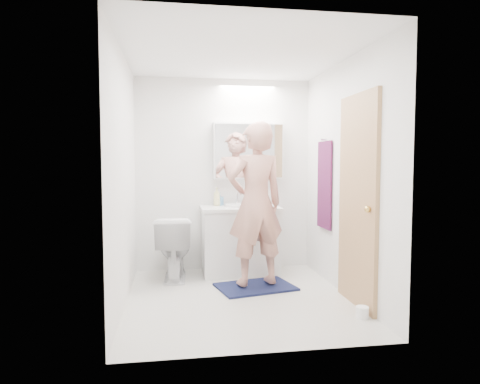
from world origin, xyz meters
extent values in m
plane|color=silver|center=(0.00, 0.00, 0.00)|extent=(2.50, 2.50, 0.00)
plane|color=white|center=(0.00, 0.00, 2.40)|extent=(2.50, 2.50, 0.00)
plane|color=white|center=(0.00, 1.25, 1.20)|extent=(2.50, 0.00, 2.50)
plane|color=white|center=(0.00, -1.25, 1.20)|extent=(2.50, 0.00, 2.50)
plane|color=white|center=(-1.10, 0.00, 1.20)|extent=(0.00, 2.50, 2.50)
plane|color=white|center=(1.10, 0.00, 1.20)|extent=(0.00, 2.50, 2.50)
cube|color=silver|center=(0.16, 0.96, 0.39)|extent=(0.90, 0.55, 0.78)
cube|color=white|center=(0.16, 0.96, 0.80)|extent=(0.95, 0.58, 0.04)
cylinder|color=white|center=(0.16, 0.99, 0.84)|extent=(0.36, 0.36, 0.03)
cylinder|color=silver|center=(0.16, 1.19, 0.90)|extent=(0.02, 0.02, 0.16)
cube|color=white|center=(0.30, 1.18, 1.50)|extent=(0.88, 0.14, 0.70)
cube|color=silver|center=(0.30, 1.10, 1.50)|extent=(0.84, 0.01, 0.66)
imported|color=white|center=(-0.64, 0.85, 0.37)|extent=(0.45, 0.74, 0.74)
cube|color=#131F3C|center=(0.23, 0.33, 0.01)|extent=(0.90, 0.71, 0.02)
imported|color=tan|center=(0.23, 0.33, 0.92)|extent=(0.71, 0.54, 1.74)
cube|color=#A98554|center=(1.08, -0.35, 1.00)|extent=(0.04, 0.80, 2.00)
sphere|color=gold|center=(1.04, -0.65, 0.95)|extent=(0.06, 0.06, 0.06)
cube|color=#13143E|center=(1.08, 0.55, 1.10)|extent=(0.02, 0.42, 1.00)
cylinder|color=silver|center=(1.07, 0.55, 1.62)|extent=(0.07, 0.02, 0.02)
imported|color=beige|center=(-0.11, 1.11, 0.93)|extent=(0.12, 0.12, 0.23)
imported|color=#568EBA|center=(-0.07, 1.15, 0.90)|extent=(0.10, 0.10, 0.16)
imported|color=#4679D4|center=(0.38, 1.12, 0.86)|extent=(0.10, 0.10, 0.09)
cylinder|color=white|center=(0.99, -0.70, 0.05)|extent=(0.11, 0.11, 0.10)
camera|label=1|loc=(-0.64, -4.17, 1.36)|focal=32.20mm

